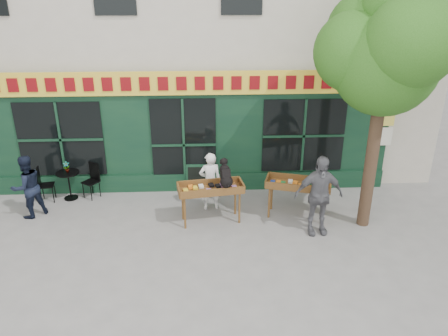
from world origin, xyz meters
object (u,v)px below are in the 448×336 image
(man_right, at_px, (319,195))
(bistro_table, at_px, (69,180))
(book_cart_right, at_px, (298,186))
(man_left, at_px, (27,187))
(book_cart_center, at_px, (211,190))
(woman, at_px, (210,181))
(dog, at_px, (226,173))

(man_right, bearing_deg, bistro_table, 158.66)
(book_cart_right, bearing_deg, man_left, -166.31)
(book_cart_center, bearing_deg, book_cart_right, -5.16)
(book_cart_center, xyz_separation_m, man_right, (2.41, -0.61, 0.12))
(book_cart_right, distance_m, man_left, 6.53)
(man_right, distance_m, man_left, 6.91)
(woman, height_order, book_cart_right, woman)
(dog, height_order, man_left, dog)
(woman, bearing_deg, man_right, 143.43)
(man_right, bearing_deg, dog, 161.23)
(woman, bearing_deg, book_cart_right, 157.43)
(man_right, distance_m, bistro_table, 6.44)
(dog, bearing_deg, book_cart_center, 163.04)
(book_cart_center, relative_size, man_right, 0.84)
(book_cart_center, distance_m, man_right, 2.49)
(dog, bearing_deg, man_left, 164.99)
(man_left, bearing_deg, woman, 137.82)
(book_cart_center, bearing_deg, dog, -16.96)
(dog, xyz_separation_m, man_left, (-4.76, 0.52, -0.50))
(book_cart_center, bearing_deg, man_right, -23.17)
(dog, xyz_separation_m, man_right, (2.06, -0.56, -0.35))
(dog, height_order, book_cart_right, dog)
(book_cart_right, xyz_separation_m, man_right, (0.30, -0.75, 0.12))
(bistro_table, relative_size, man_left, 0.48)
(book_cart_center, height_order, woman, woman)
(man_left, bearing_deg, bistro_table, -172.45)
(book_cart_right, height_order, man_left, man_left)
(woman, bearing_deg, bistro_table, -19.74)
(dog, bearing_deg, woman, 107.73)
(dog, relative_size, woman, 0.40)
(bistro_table, xyz_separation_m, man_left, (-0.70, -0.90, 0.25))
(woman, distance_m, bistro_table, 3.79)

